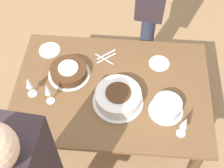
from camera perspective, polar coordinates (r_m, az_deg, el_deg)
name	(u,v)px	position (r m, az deg, el deg)	size (l,w,h in m)	color
ground_plane	(112,135)	(2.84, 0.00, -9.27)	(12.00, 12.00, 0.00)	#A87F56
dining_table	(112,97)	(2.30, 0.00, -2.33)	(1.38, 0.95, 0.74)	brown
cake_center_white	(118,97)	(2.10, 1.13, -2.43)	(0.35, 0.35, 0.11)	white
cake_front_chocolate	(69,71)	(2.27, -7.90, 2.30)	(0.30, 0.30, 0.08)	white
cake_back_decorated	(167,107)	(2.09, 9.96, -4.18)	(0.23, 0.23, 0.10)	white
wine_glass_near	(29,84)	(2.15, -14.96, 0.03)	(0.07, 0.07, 0.18)	silver
wine_glass_far	(48,90)	(2.08, -11.70, -1.12)	(0.06, 0.06, 0.19)	silver
wine_glass_extra	(185,124)	(1.95, 13.14, -7.07)	(0.06, 0.06, 0.20)	silver
dessert_plate_left	(159,63)	(2.36, 8.62, 3.75)	(0.15, 0.15, 0.01)	silver
dessert_plate_right	(50,50)	(2.47, -11.34, 6.09)	(0.17, 0.17, 0.01)	silver
fork_pile	(106,57)	(2.37, -1.17, 4.92)	(0.16, 0.16, 0.01)	silver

